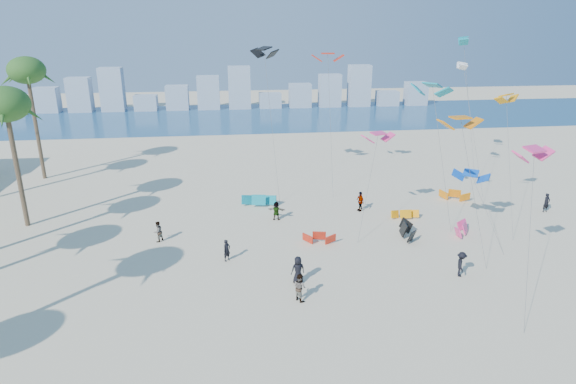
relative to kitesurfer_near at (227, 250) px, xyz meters
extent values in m
plane|color=navy|center=(1.70, 57.76, -0.82)|extent=(220.00, 220.00, 0.00)
imported|color=black|center=(0.00, 0.00, 0.00)|extent=(0.71, 0.69, 1.64)
imported|color=gray|center=(4.47, -5.96, 0.08)|extent=(1.04, 1.10, 1.80)
imported|color=black|center=(4.66, -3.84, 0.13)|extent=(1.02, 0.76, 1.90)
imported|color=gray|center=(12.26, 8.59, 0.10)|extent=(0.75, 1.17, 1.85)
imported|color=black|center=(15.84, -4.30, 0.07)|extent=(1.01, 1.30, 1.78)
imported|color=gray|center=(4.37, 7.38, 0.01)|extent=(1.62, 0.91, 1.67)
imported|color=black|center=(29.12, 6.17, 0.07)|extent=(0.72, 0.54, 1.77)
imported|color=gray|center=(-5.39, 4.02, 0.03)|extent=(1.02, 1.04, 1.69)
cylinder|color=#595959|center=(11.48, 3.76, 3.13)|extent=(2.43, 3.93, 7.91)
cylinder|color=#595959|center=(17.75, 4.39, 5.04)|extent=(1.63, 2.91, 11.72)
cylinder|color=#595959|center=(17.13, -2.41, 4.37)|extent=(2.13, 2.31, 10.40)
cylinder|color=#595959|center=(4.67, 14.11, 6.25)|extent=(0.96, 5.01, 14.14)
cylinder|color=#595959|center=(24.04, 11.54, 5.57)|extent=(1.30, 5.04, 12.80)
cylinder|color=#595959|center=(20.19, 0.76, 1.68)|extent=(0.89, 4.80, 5.02)
cylinder|color=#595959|center=(10.53, 14.44, 6.00)|extent=(0.13, 3.98, 13.64)
cylinder|color=#595959|center=(22.84, 2.86, 4.64)|extent=(0.17, 4.21, 10.94)
cylinder|color=#595959|center=(17.30, -8.82, 3.92)|extent=(1.74, 4.31, 9.48)
cylinder|color=#595959|center=(26.13, 16.80, 6.70)|extent=(1.28, 4.11, 15.05)
cylinder|color=brown|center=(-16.96, 8.76, 4.37)|extent=(0.40, 0.40, 10.38)
ellipsoid|color=#305C20|center=(-16.96, 8.76, 9.56)|extent=(3.80, 3.80, 2.85)
cylinder|color=brown|center=(-20.15, 22.76, 5.08)|extent=(0.40, 0.40, 11.80)
ellipsoid|color=#305C20|center=(-20.15, 22.76, 10.98)|extent=(3.80, 3.80, 2.85)
cube|color=#9EADBF|center=(-40.30, 67.76, 0.68)|extent=(4.40, 3.00, 3.00)
cube|color=#9EADBF|center=(-34.10, 67.76, 1.58)|extent=(4.40, 3.00, 4.80)
cube|color=#9EADBF|center=(-27.90, 67.76, 2.48)|extent=(4.40, 3.00, 6.60)
cube|color=#9EADBF|center=(-21.70, 67.76, 3.38)|extent=(4.40, 3.00, 8.40)
cube|color=#9EADBF|center=(-15.50, 67.76, 0.68)|extent=(4.40, 3.00, 3.00)
cube|color=#9EADBF|center=(-9.30, 67.76, 1.58)|extent=(4.40, 3.00, 4.80)
cube|color=#9EADBF|center=(-3.10, 67.76, 2.48)|extent=(4.40, 3.00, 6.60)
cube|color=#9EADBF|center=(3.10, 67.76, 3.38)|extent=(4.40, 3.00, 8.40)
cube|color=#9EADBF|center=(9.30, 67.76, 0.68)|extent=(4.40, 3.00, 3.00)
cube|color=#9EADBF|center=(15.50, 67.76, 1.58)|extent=(4.40, 3.00, 4.80)
cube|color=#9EADBF|center=(21.70, 67.76, 2.48)|extent=(4.40, 3.00, 6.60)
cube|color=#9EADBF|center=(27.90, 67.76, 3.38)|extent=(4.40, 3.00, 8.40)
cube|color=#9EADBF|center=(34.10, 67.76, 0.68)|extent=(4.40, 3.00, 3.00)
cube|color=#9EADBF|center=(40.30, 67.76, 1.58)|extent=(4.40, 3.00, 4.80)
camera|label=1|loc=(0.42, -32.32, 15.58)|focal=30.40mm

